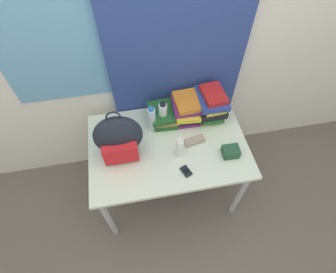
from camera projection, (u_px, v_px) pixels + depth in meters
ground_plane at (176, 227)px, 2.29m from camera, size 12.00×12.00×0.00m
wall_back at (155, 44)px, 1.76m from camera, size 6.00×0.06×2.50m
curtain_blue at (178, 47)px, 1.75m from camera, size 0.98×0.04×2.50m
desk at (168, 151)px, 1.99m from camera, size 1.15×0.77×0.72m
backpack at (118, 138)px, 1.74m from camera, size 0.33×0.20×0.42m
book_stack_left at (165, 115)px, 2.01m from camera, size 0.23×0.25×0.11m
book_stack_center at (187, 108)px, 2.00m from camera, size 0.22×0.29×0.19m
book_stack_right at (211, 103)px, 2.00m from camera, size 0.21×0.28×0.24m
water_bottle at (152, 119)px, 1.91m from camera, size 0.06×0.06×0.24m
sports_bottle at (162, 114)px, 1.95m from camera, size 0.06×0.06×0.23m
sunscreen_bottle at (180, 148)px, 1.80m from camera, size 0.05×0.05×0.19m
cell_phone at (186, 171)px, 1.78m from camera, size 0.08×0.10×0.02m
sunglasses_case at (194, 141)px, 1.92m from camera, size 0.16×0.08×0.04m
camera_pouch at (231, 152)px, 1.84m from camera, size 0.12×0.10×0.07m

